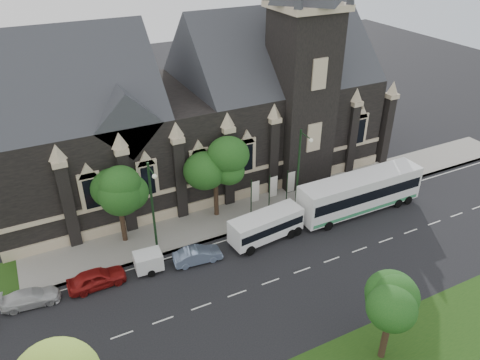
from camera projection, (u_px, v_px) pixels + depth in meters
ground at (237, 294)px, 35.79m from camera, size 160.00×160.00×0.00m
sidewalk at (192, 228)px, 43.10m from camera, size 80.00×5.00×0.15m
museum at (201, 105)px, 48.22m from camera, size 40.00×17.70×29.90m
tree_park_east at (393, 302)px, 28.68m from camera, size 3.40×3.40×6.28m
tree_walk_right at (216, 161)px, 42.42m from camera, size 4.08×4.08×7.80m
tree_walk_left at (119, 185)px, 38.94m from camera, size 3.91×3.91×7.64m
street_lamp_near at (300, 169)px, 42.62m from camera, size 0.36×1.88×9.00m
street_lamp_mid at (153, 206)px, 37.16m from camera, size 0.36×1.88×9.00m
banner_flag_left at (254, 194)px, 44.01m from camera, size 0.90×0.10×4.00m
banner_flag_center at (272, 189)px, 44.79m from camera, size 0.90×0.10×4.00m
banner_flag_right at (290, 184)px, 45.57m from camera, size 0.90×0.10×4.00m
tour_coach at (360, 192)px, 44.84m from camera, size 13.09×3.02×3.82m
shuttle_bus at (266, 225)px, 41.04m from camera, size 7.05×3.04×2.65m
box_trailer at (148, 261)px, 37.68m from camera, size 3.25×1.91×1.71m
sedan at (197, 255)px, 38.79m from camera, size 4.23×1.81×1.36m
car_far_red at (97, 278)px, 36.20m from camera, size 4.53×1.88×1.53m
car_far_white at (30, 298)px, 34.58m from camera, size 4.39×2.18×1.23m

